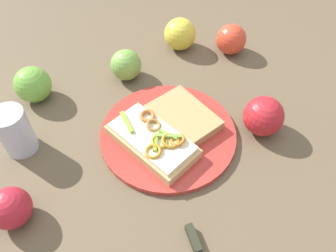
{
  "coord_description": "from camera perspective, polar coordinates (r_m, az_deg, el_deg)",
  "views": [
    {
      "loc": [
        -0.31,
        -0.31,
        0.55
      ],
      "look_at": [
        0.0,
        0.0,
        0.03
      ],
      "focal_mm": 35.7,
      "sensor_mm": 36.0,
      "label": 1
    }
  ],
  "objects": [
    {
      "name": "apple_1",
      "position": [
        0.82,
        -7.17,
        10.3
      ],
      "size": [
        0.08,
        0.08,
        0.07
      ],
      "primitive_type": "sphere",
      "rotation": [
        0.0,
        0.0,
        1.43
      ],
      "color": "#73A543",
      "rests_on": "ground_plane"
    },
    {
      "name": "apple_2",
      "position": [
        0.9,
        10.73,
        14.34
      ],
      "size": [
        0.11,
        0.11,
        0.08
      ],
      "primitive_type": "sphere",
      "rotation": [
        0.0,
        0.0,
        0.67
      ],
      "color": "red",
      "rests_on": "ground_plane"
    },
    {
      "name": "drinking_glass",
      "position": [
        0.71,
        -24.69,
        -0.84
      ],
      "size": [
        0.06,
        0.06,
        0.1
      ],
      "primitive_type": "cylinder",
      "color": "silver",
      "rests_on": "ground_plane"
    },
    {
      "name": "apple_3",
      "position": [
        0.63,
        -25.35,
        -12.54
      ],
      "size": [
        0.1,
        0.1,
        0.07
      ],
      "primitive_type": "sphere",
      "rotation": [
        0.0,
        0.0,
        2.13
      ],
      "color": "#B5202E",
      "rests_on": "ground_plane"
    },
    {
      "name": "apple_5",
      "position": [
        0.71,
        15.98,
        1.62
      ],
      "size": [
        0.11,
        0.11,
        0.08
      ],
      "primitive_type": "sphere",
      "rotation": [
        0.0,
        0.0,
        5.04
      ],
      "color": "#B41E25",
      "rests_on": "ground_plane"
    },
    {
      "name": "apple_4",
      "position": [
        0.81,
        -22.07,
        6.6
      ],
      "size": [
        0.09,
        0.09,
        0.08
      ],
      "primitive_type": "sphere",
      "rotation": [
        0.0,
        0.0,
        4.85
      ],
      "color": "#6CAA3C",
      "rests_on": "ground_plane"
    },
    {
      "name": "plate",
      "position": [
        0.7,
        -0.0,
        -1.38
      ],
      "size": [
        0.28,
        0.28,
        0.01
      ],
      "primitive_type": "cylinder",
      "color": "#B9342C",
      "rests_on": "ground_plane"
    },
    {
      "name": "bread_slice_side",
      "position": [
        0.71,
        2.55,
        1.56
      ],
      "size": [
        0.12,
        0.15,
        0.02
      ],
      "primitive_type": "cube",
      "rotation": [
        0.0,
        0.0,
        1.46
      ],
      "color": "tan",
      "rests_on": "plate"
    },
    {
      "name": "sandwich",
      "position": [
        0.66,
        -2.6,
        -2.39
      ],
      "size": [
        0.1,
        0.19,
        0.04
      ],
      "rotation": [
        0.0,
        0.0,
        1.59
      ],
      "color": "tan",
      "rests_on": "plate"
    },
    {
      "name": "apple_0",
      "position": [
        0.9,
        2.06,
        15.41
      ],
      "size": [
        0.1,
        0.1,
        0.08
      ],
      "primitive_type": "sphere",
      "rotation": [
        0.0,
        0.0,
        2.87
      ],
      "color": "gold",
      "rests_on": "ground_plane"
    },
    {
      "name": "ground_plane",
      "position": [
        0.7,
        -0.0,
        -1.7
      ],
      "size": [
        2.0,
        2.0,
        0.0
      ],
      "primitive_type": "plane",
      "color": "brown",
      "rests_on": "ground"
    },
    {
      "name": "knife",
      "position": [
        0.58,
        4.79,
        -19.68
      ],
      "size": [
        0.06,
        0.1,
        0.02
      ],
      "rotation": [
        0.0,
        0.0,
        4.25
      ],
      "color": "silver",
      "rests_on": "ground_plane"
    }
  ]
}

